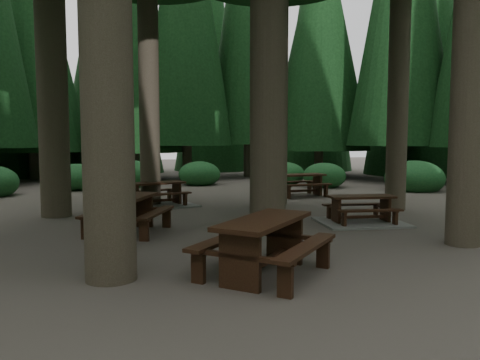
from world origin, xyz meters
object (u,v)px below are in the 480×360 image
object	(u,v)px
picnic_table_a	(361,214)
picnic_table_b	(128,209)
picnic_table_d	(300,181)
picnic_table_c	(156,198)
picnic_table_e	(264,238)

from	to	relation	value
picnic_table_a	picnic_table_b	xyz separation A→B (m)	(-5.68, 0.34, 0.32)
picnic_table_a	picnic_table_b	distance (m)	5.70
picnic_table_b	picnic_table_d	bearing A→B (deg)	-25.64
picnic_table_d	picnic_table_c	bearing A→B (deg)	-170.34
picnic_table_d	picnic_table_a	bearing A→B (deg)	-101.78
picnic_table_a	picnic_table_d	distance (m)	5.84
picnic_table_a	picnic_table_e	distance (m)	5.26
picnic_table_a	picnic_table_d	bearing A→B (deg)	89.58
picnic_table_a	picnic_table_e	bearing A→B (deg)	-128.96
picnic_table_d	picnic_table_e	size ratio (longest dim) A/B	0.76
picnic_table_b	picnic_table_d	world-z (taller)	picnic_table_b
picnic_table_c	picnic_table_d	world-z (taller)	picnic_table_d
picnic_table_a	picnic_table_d	size ratio (longest dim) A/B	1.15
picnic_table_a	picnic_table_e	world-z (taller)	picnic_table_e
picnic_table_a	picnic_table_c	bearing A→B (deg)	143.62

